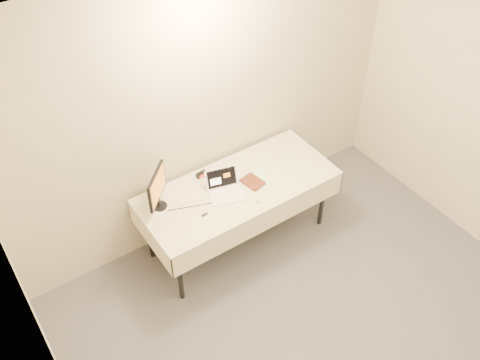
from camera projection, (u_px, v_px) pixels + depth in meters
back_wall at (210, 108)px, 4.78m from camera, size 4.00×0.10×2.70m
table at (238, 191)px, 4.97m from camera, size 1.86×0.81×0.74m
laptop at (224, 188)px, 4.83m from camera, size 0.37×0.35×0.20m
monitor at (157, 188)px, 4.57m from camera, size 0.29×0.29×0.39m
book at (247, 178)px, 4.85m from camera, size 0.16×0.05×0.21m
alarm_clock at (201, 174)px, 5.01m from camera, size 0.11×0.06×0.04m
clicker at (258, 200)px, 4.77m from camera, size 0.04×0.08×0.02m
paper_form at (261, 179)px, 5.00m from camera, size 0.18×0.29×0.00m
usb_dongle at (204, 215)px, 4.65m from camera, size 0.06×0.02×0.01m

